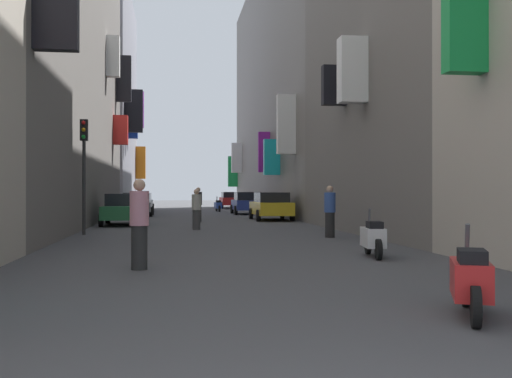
{
  "coord_description": "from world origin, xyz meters",
  "views": [
    {
      "loc": [
        -1.51,
        -2.21,
        1.56
      ],
      "look_at": [
        3.13,
        31.8,
        1.67
      ],
      "focal_mm": 43.34,
      "sensor_mm": 36.0,
      "label": 1
    }
  ],
  "objects_px": {
    "parked_car_grey": "(137,204)",
    "scooter_red": "(471,279)",
    "parked_car_yellow": "(271,206)",
    "scooter_white": "(373,237)",
    "parked_car_silver": "(140,202)",
    "parked_car_blue": "(247,203)",
    "pedestrian_mid_street": "(198,204)",
    "traffic_light_near_corner": "(84,156)",
    "parked_car_green": "(124,208)",
    "pedestrian_near_left": "(139,224)",
    "pedestrian_far_away": "(330,212)",
    "pedestrian_crossing": "(196,209)",
    "parked_car_red": "(231,200)",
    "scooter_blue": "(218,205)",
    "pedestrian_near_right": "(140,201)"
  },
  "relations": [
    {
      "from": "parked_car_grey",
      "to": "parked_car_green",
      "type": "bearing_deg",
      "value": -90.26
    },
    {
      "from": "parked_car_silver",
      "to": "parked_car_blue",
      "type": "height_order",
      "value": "parked_car_blue"
    },
    {
      "from": "parked_car_grey",
      "to": "scooter_red",
      "type": "relative_size",
      "value": 2.39
    },
    {
      "from": "pedestrian_near_right",
      "to": "parked_car_yellow",
      "type": "bearing_deg",
      "value": -55.07
    },
    {
      "from": "parked_car_grey",
      "to": "scooter_blue",
      "type": "relative_size",
      "value": 2.24
    },
    {
      "from": "parked_car_grey",
      "to": "scooter_blue",
      "type": "xyz_separation_m",
      "value": [
        5.61,
        7.53,
        -0.3
      ]
    },
    {
      "from": "parked_car_grey",
      "to": "traffic_light_near_corner",
      "type": "relative_size",
      "value": 1.0
    },
    {
      "from": "parked_car_green",
      "to": "pedestrian_crossing",
      "type": "distance_m",
      "value": 5.13
    },
    {
      "from": "parked_car_red",
      "to": "pedestrian_near_left",
      "type": "relative_size",
      "value": 2.41
    },
    {
      "from": "parked_car_grey",
      "to": "scooter_white",
      "type": "height_order",
      "value": "parked_car_grey"
    },
    {
      "from": "parked_car_green",
      "to": "scooter_blue",
      "type": "relative_size",
      "value": 2.34
    },
    {
      "from": "parked_car_red",
      "to": "parked_car_blue",
      "type": "distance_m",
      "value": 14.24
    },
    {
      "from": "pedestrian_near_left",
      "to": "traffic_light_near_corner",
      "type": "height_order",
      "value": "traffic_light_near_corner"
    },
    {
      "from": "pedestrian_crossing",
      "to": "traffic_light_near_corner",
      "type": "relative_size",
      "value": 0.4
    },
    {
      "from": "parked_car_yellow",
      "to": "scooter_white",
      "type": "height_order",
      "value": "parked_car_yellow"
    },
    {
      "from": "parked_car_green",
      "to": "pedestrian_far_away",
      "type": "height_order",
      "value": "pedestrian_far_away"
    },
    {
      "from": "pedestrian_near_left",
      "to": "pedestrian_far_away",
      "type": "xyz_separation_m",
      "value": [
        5.88,
        7.69,
        -0.03
      ]
    },
    {
      "from": "pedestrian_crossing",
      "to": "parked_car_yellow",
      "type": "bearing_deg",
      "value": 60.8
    },
    {
      "from": "scooter_blue",
      "to": "pedestrian_mid_street",
      "type": "relative_size",
      "value": 1.06
    },
    {
      "from": "scooter_red",
      "to": "traffic_light_near_corner",
      "type": "height_order",
      "value": "traffic_light_near_corner"
    },
    {
      "from": "parked_car_yellow",
      "to": "pedestrian_mid_street",
      "type": "height_order",
      "value": "pedestrian_mid_street"
    },
    {
      "from": "parked_car_silver",
      "to": "scooter_blue",
      "type": "bearing_deg",
      "value": 3.3
    },
    {
      "from": "scooter_red",
      "to": "pedestrian_far_away",
      "type": "relative_size",
      "value": 0.99
    },
    {
      "from": "parked_car_red",
      "to": "pedestrian_crossing",
      "type": "height_order",
      "value": "pedestrian_crossing"
    },
    {
      "from": "parked_car_green",
      "to": "parked_car_yellow",
      "type": "distance_m",
      "value": 8.26
    },
    {
      "from": "pedestrian_crossing",
      "to": "parked_car_green",
      "type": "bearing_deg",
      "value": 128.22
    },
    {
      "from": "scooter_white",
      "to": "pedestrian_mid_street",
      "type": "height_order",
      "value": "pedestrian_mid_street"
    },
    {
      "from": "parked_car_yellow",
      "to": "pedestrian_near_right",
      "type": "bearing_deg",
      "value": 124.93
    },
    {
      "from": "scooter_white",
      "to": "parked_car_green",
      "type": "bearing_deg",
      "value": 114.8
    },
    {
      "from": "parked_car_grey",
      "to": "parked_car_yellow",
      "type": "relative_size",
      "value": 0.93
    },
    {
      "from": "parked_car_blue",
      "to": "pedestrian_near_left",
      "type": "xyz_separation_m",
      "value": [
        -5.64,
        -28.72,
        0.12
      ]
    },
    {
      "from": "pedestrian_far_away",
      "to": "parked_car_blue",
      "type": "bearing_deg",
      "value": 90.65
    },
    {
      "from": "pedestrian_crossing",
      "to": "pedestrian_near_left",
      "type": "relative_size",
      "value": 0.91
    },
    {
      "from": "parked_car_grey",
      "to": "pedestrian_near_right",
      "type": "relative_size",
      "value": 2.39
    },
    {
      "from": "scooter_red",
      "to": "pedestrian_far_away",
      "type": "xyz_separation_m",
      "value": [
        1.57,
        12.91,
        0.4
      ]
    },
    {
      "from": "parked_car_yellow",
      "to": "traffic_light_near_corner",
      "type": "relative_size",
      "value": 1.08
    },
    {
      "from": "scooter_blue",
      "to": "pedestrian_near_right",
      "type": "bearing_deg",
      "value": -148.03
    },
    {
      "from": "pedestrian_crossing",
      "to": "pedestrian_near_right",
      "type": "distance_m",
      "value": 18.5
    },
    {
      "from": "parked_car_silver",
      "to": "scooter_red",
      "type": "distance_m",
      "value": 39.52
    },
    {
      "from": "parked_car_yellow",
      "to": "scooter_white",
      "type": "bearing_deg",
      "value": -91.7
    },
    {
      "from": "parked_car_blue",
      "to": "parked_car_green",
      "type": "bearing_deg",
      "value": -120.47
    },
    {
      "from": "parked_car_silver",
      "to": "traffic_light_near_corner",
      "type": "distance_m",
      "value": 23.85
    },
    {
      "from": "parked_car_green",
      "to": "scooter_white",
      "type": "distance_m",
      "value": 16.42
    },
    {
      "from": "pedestrian_crossing",
      "to": "pedestrian_near_left",
      "type": "xyz_separation_m",
      "value": [
        -1.62,
        -12.45,
        0.09
      ]
    },
    {
      "from": "parked_car_yellow",
      "to": "pedestrian_far_away",
      "type": "height_order",
      "value": "pedestrian_far_away"
    },
    {
      "from": "scooter_white",
      "to": "scooter_red",
      "type": "xyz_separation_m",
      "value": [
        -1.02,
        -6.79,
        0.0
      ]
    },
    {
      "from": "scooter_white",
      "to": "pedestrian_near_left",
      "type": "xyz_separation_m",
      "value": [
        -5.33,
        -1.58,
        0.44
      ]
    },
    {
      "from": "scooter_blue",
      "to": "traffic_light_near_corner",
      "type": "bearing_deg",
      "value": -105.22
    },
    {
      "from": "parked_car_green",
      "to": "pedestrian_mid_street",
      "type": "bearing_deg",
      "value": 36.75
    },
    {
      "from": "parked_car_silver",
      "to": "parked_car_yellow",
      "type": "height_order",
      "value": "parked_car_yellow"
    }
  ]
}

